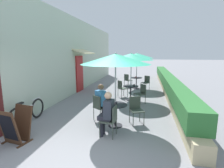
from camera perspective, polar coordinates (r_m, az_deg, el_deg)
The scene contains 23 objects.
ground_plane at distance 4.14m, azimuth -13.98°, elevation -23.48°, with size 120.00×120.00×0.00m, color gray.
cafe_facade_wall at distance 11.14m, azimuth -10.29°, elevation 9.05°, with size 0.98×14.82×4.20m.
planter_hedge at distance 10.61m, azimuth 17.73°, elevation 0.24°, with size 0.60×13.82×1.01m.
patio_table_near at distance 5.48m, azimuth 1.12°, elevation -8.74°, with size 0.73×0.73×0.71m.
patio_umbrella_near at distance 5.19m, azimuth 1.18°, elevation 8.15°, with size 2.08×2.08×2.29m.
cafe_chair_near_left at distance 5.93m, azimuth -4.19°, elevation -7.09°, with size 0.56×0.56×0.87m.
seated_patron_near_left at distance 5.95m, azimuth -3.36°, elevation -5.32°, with size 0.49×0.51×1.25m.
cafe_chair_near_right at distance 4.82m, azimuth -0.36°, elevation -11.21°, with size 0.44×0.44×0.87m.
seated_patron_near_right at distance 4.79m, azimuth -1.65°, elevation -9.16°, with size 0.43×0.36×1.25m.
cafe_chair_near_back at distance 5.74m, azimuth 7.83°, elevation -7.74°, with size 0.53×0.53×0.87m.
coffee_cup_near at distance 5.33m, azimuth 1.35°, elevation -6.42°, with size 0.07×0.07×0.09m.
patio_table_mid at distance 8.49m, azimuth 6.12°, elevation -1.97°, with size 0.73×0.73×0.71m.
patio_umbrella_mid at distance 8.31m, azimuth 6.33°, elevation 8.83°, with size 2.08×2.08×2.29m.
cafe_chair_mid_left at distance 7.99m, azimuth 9.49°, elevation -2.69°, with size 0.56×0.56×0.87m.
cafe_chair_mid_right at distance 9.02m, azimuth 3.13°, elevation -1.09°, with size 0.56×0.56×0.87m.
coffee_cup_mid at distance 8.41m, azimuth 7.22°, elevation -0.35°, with size 0.07×0.07×0.09m.
patio_table_far at distance 11.36m, azimuth 7.95°, elevation 1.06°, with size 0.73×0.73×0.71m.
patio_umbrella_far at distance 11.22m, azimuth 8.15°, elevation 9.12°, with size 2.08×2.08×2.29m.
cafe_chair_far_left at distance 10.99m, azimuth 11.04°, elevation 0.76°, with size 0.56×0.56×0.87m.
cafe_chair_far_right at distance 11.75m, azimuth 5.06°, elevation 1.51°, with size 0.56×0.56×0.87m.
coffee_cup_far at distance 11.19m, azimuth 7.78°, elevation 2.24°, with size 0.07×0.07×0.09m.
bicycle_leaning at distance 6.35m, azimuth -25.88°, elevation -8.43°, with size 0.10×1.75×0.78m.
menu_board at distance 5.18m, azimuth -28.89°, elevation -11.76°, with size 0.68×0.72×0.91m.
Camera 1 is at (1.56, -3.09, 2.27)m, focal length 28.00 mm.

